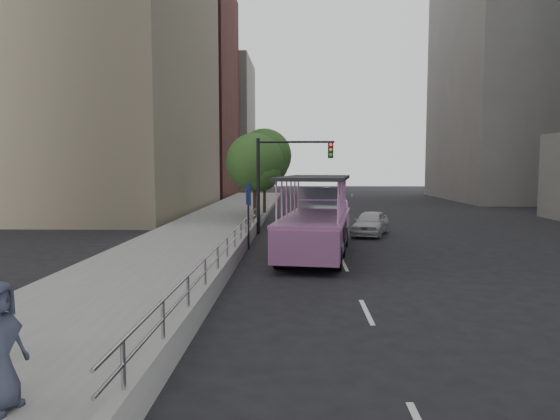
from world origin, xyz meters
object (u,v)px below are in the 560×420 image
(parking_sign, at_px, (248,209))
(street_tree_far, at_px, (266,158))
(duck_boat, at_px, (318,224))
(car, at_px, (371,223))
(traffic_signal, at_px, (280,170))
(street_tree_near, at_px, (256,164))

(parking_sign, bearing_deg, street_tree_far, 90.70)
(duck_boat, relative_size, parking_sign, 3.43)
(car, bearing_deg, traffic_signal, -163.33)
(parking_sign, height_order, traffic_signal, traffic_signal)
(car, relative_size, parking_sign, 1.31)
(duck_boat, xyz_separation_m, parking_sign, (-3.05, 0.37, 0.61))
(parking_sign, xyz_separation_m, street_tree_far, (-0.18, 14.62, 2.47))
(car, xyz_separation_m, street_tree_near, (-6.47, 3.62, 3.16))
(car, relative_size, traffic_signal, 0.74)
(car, distance_m, street_tree_near, 8.06)
(car, bearing_deg, parking_sign, -121.74)
(duck_boat, bearing_deg, car, 60.51)
(duck_boat, height_order, parking_sign, duck_boat)
(duck_boat, relative_size, street_tree_far, 1.58)
(parking_sign, bearing_deg, street_tree_near, 92.51)
(parking_sign, relative_size, traffic_signal, 0.57)
(parking_sign, distance_m, traffic_signal, 5.58)
(street_tree_far, bearing_deg, parking_sign, -89.30)
(parking_sign, bearing_deg, car, 39.39)
(parking_sign, bearing_deg, traffic_signal, 76.77)
(duck_boat, distance_m, street_tree_near, 9.97)
(duck_boat, xyz_separation_m, car, (3.04, 5.37, -0.57))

